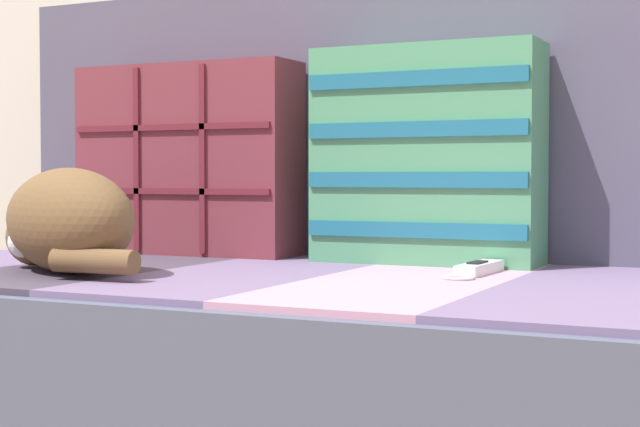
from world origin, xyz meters
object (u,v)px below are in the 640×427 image
Objects in this scene: couch at (337,404)px; throw_pillow_quilted at (188,160)px; throw_pillow_striped at (426,155)px; sleeping_cat at (64,223)px; game_remote_near at (478,269)px.

throw_pillow_quilted is (-0.44, 0.23, 0.41)m from couch.
throw_pillow_quilted is 1.14× the size of throw_pillow_striped.
throw_pillow_striped is at bearing -0.06° from throw_pillow_quilted.
sleeping_cat is 0.68m from game_remote_near.
throw_pillow_quilted reaches higher than couch.
sleeping_cat is (0.03, -0.42, -0.11)m from throw_pillow_quilted.
sleeping_cat is 1.86× the size of game_remote_near.
throw_pillow_striped is (0.07, 0.23, 0.41)m from couch.
couch is 9.32× the size of game_remote_near.
throw_pillow_quilted is 0.43m from sleeping_cat.
couch is 0.54m from sleeping_cat.
game_remote_near is (0.14, -0.15, -0.19)m from throw_pillow_striped.
game_remote_near is (0.22, 0.08, 0.23)m from couch.
throw_pillow_striped reaches higher than throw_pillow_quilted.
game_remote_near is at bearing 19.64° from couch.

